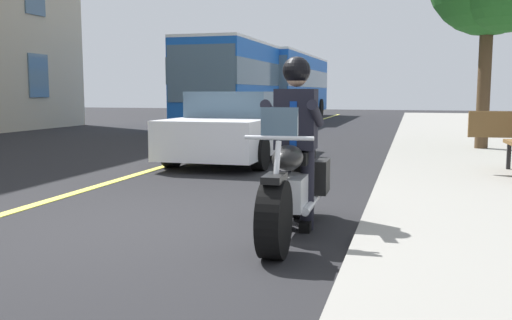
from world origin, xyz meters
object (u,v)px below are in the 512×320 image
(rider_main, at_px, (296,128))
(car_dark, at_px, (239,126))
(bus_near, at_px, (287,83))
(bus_far, at_px, (248,81))
(motorcycle_main, at_px, (292,188))

(rider_main, relative_size, car_dark, 0.38)
(rider_main, bearing_deg, car_dark, -157.18)
(bus_near, bearing_deg, rider_main, 12.69)
(bus_far, distance_m, car_dark, 12.38)
(bus_near, xyz_separation_m, car_dark, (17.75, 2.92, -1.18))
(motorcycle_main, distance_m, car_dark, 6.16)
(car_dark, bearing_deg, bus_near, -170.65)
(motorcycle_main, distance_m, rider_main, 0.61)
(rider_main, bearing_deg, motorcycle_main, 2.80)
(rider_main, bearing_deg, bus_near, -167.31)
(motorcycle_main, height_order, bus_near, bus_near)
(motorcycle_main, height_order, car_dark, car_dark)
(rider_main, relative_size, bus_far, 0.16)
(motorcycle_main, distance_m, bus_far, 18.50)
(bus_far, relative_size, car_dark, 2.40)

